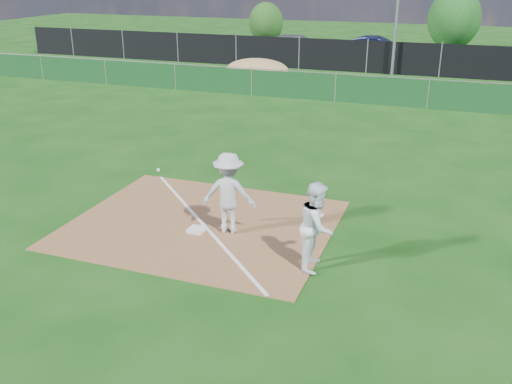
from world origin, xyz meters
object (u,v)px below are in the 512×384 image
light_pole (398,0)px  car_left (297,46)px  car_mid (377,48)px  first_base (197,230)px  runner (317,226)px  car_right (455,56)px  tree_left (266,23)px  play_at_first (229,193)px  tree_mid (454,19)px

light_pole → car_left: 8.36m
car_mid → first_base: bearing=-176.5°
light_pole → car_left: (-6.68, 3.90, -3.16)m
runner → car_right: size_ratio=0.42×
tree_left → light_pole: bearing=-43.6°
car_right → tree_left: size_ratio=1.38×
light_pole → tree_left: (-11.18, 10.66, -2.37)m
play_at_first → tree_mid: tree_mid is taller
first_base → runner: runner is taller
play_at_first → car_mid: bearing=92.1°
tree_mid → play_at_first: bearing=-95.7°
first_base → tree_mid: bearing=83.1°
play_at_first → runner: size_ratio=1.38×
first_base → car_mid: (-0.30, 27.61, 0.68)m
car_mid → tree_left: tree_left is taller
car_left → tree_left: 8.15m
first_base → play_at_first: (0.71, 0.25, 0.90)m
runner → car_left: runner is taller
runner → tree_mid: 34.29m
car_mid → runner: bearing=-170.6°
first_base → car_left: car_left is taller
tree_mid → tree_left: bearing=-176.6°
first_base → tree_left: bearing=106.5°
tree_left → tree_mid: size_ratio=0.73×
light_pole → runner: 23.02m
runner → play_at_first: bearing=64.4°
runner → car_right: (1.62, 27.07, -0.26)m
first_base → car_left: size_ratio=0.07×
car_mid → car_left: bearing=110.6°
runner → car_left: 27.89m
car_left → tree_mid: 12.08m
runner → car_right: 27.12m
car_mid → tree_mid: size_ratio=1.03×
runner → tree_mid: bearing=-5.9°
light_pole → runner: (1.51, -22.76, -3.10)m
play_at_first → car_right: play_at_first is taller
car_right → tree_mid: tree_mid is taller
play_at_first → tree_left: 34.17m
light_pole → first_base: (-1.44, -22.12, -3.94)m
play_at_first → first_base: bearing=-160.3°
first_base → car_mid: bearing=90.6°
tree_mid → car_left: bearing=-140.8°
light_pole → runner: bearing=-86.2°
tree_mid → light_pole: bearing=-102.9°
play_at_first → tree_mid: 33.55m
car_right → tree_left: tree_left is taller
car_mid → tree_left: size_ratio=1.40×
runner → car_mid: runner is taller
play_at_first → runner: bearing=-21.6°
tree_left → tree_mid: (13.80, 0.83, 0.59)m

